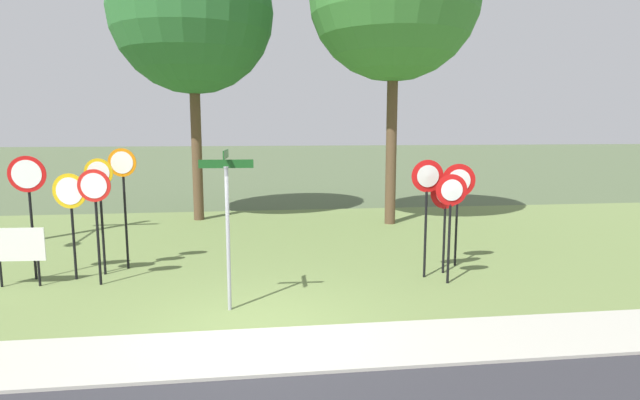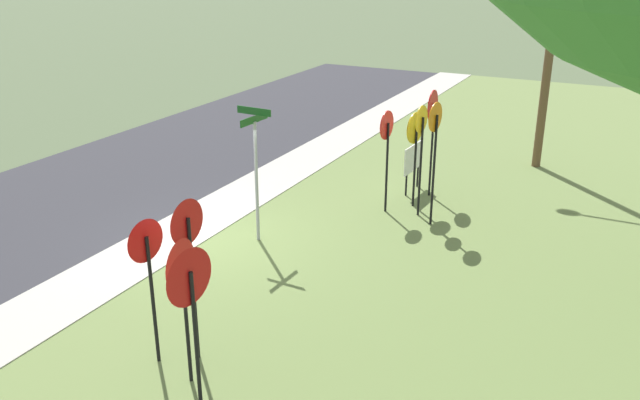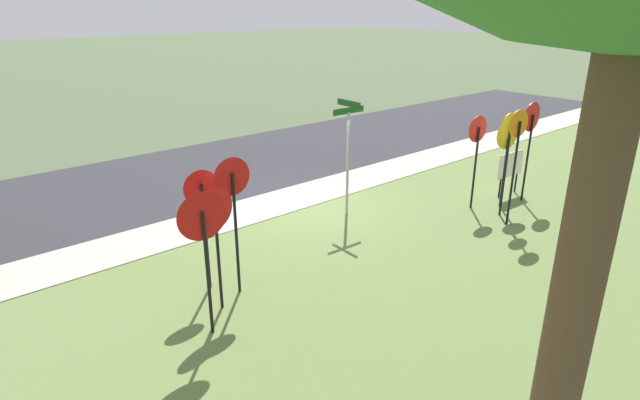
# 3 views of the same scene
# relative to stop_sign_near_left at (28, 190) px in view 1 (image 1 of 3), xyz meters

# --- Properties ---
(ground_plane) EXTENTS (160.00, 160.00, 0.00)m
(ground_plane) POSITION_rel_stop_sign_near_left_xyz_m (4.86, -3.40, -2.03)
(ground_plane) COLOR #4C5B3D
(sidewalk_strip) EXTENTS (44.00, 1.60, 0.06)m
(sidewalk_strip) POSITION_rel_stop_sign_near_left_xyz_m (4.86, -4.20, -2.00)
(sidewalk_strip) COLOR #ADAA9E
(sidewalk_strip) RESTS_ON ground_plane
(grass_median) EXTENTS (44.00, 12.00, 0.04)m
(grass_median) POSITION_rel_stop_sign_near_left_xyz_m (4.86, 2.60, -2.01)
(grass_median) COLOR olive
(grass_median) RESTS_ON ground_plane
(stop_sign_near_left) EXTENTS (0.78, 0.09, 2.71)m
(stop_sign_near_left) POSITION_rel_stop_sign_near_left_xyz_m (0.00, 0.00, 0.00)
(stop_sign_near_left) COLOR black
(stop_sign_near_left) RESTS_ON grass_median
(stop_sign_near_right) EXTENTS (0.68, 0.11, 2.46)m
(stop_sign_near_right) POSITION_rel_stop_sign_near_left_xyz_m (1.53, -0.59, -0.22)
(stop_sign_near_right) COLOR black
(stop_sign_near_right) RESTS_ON grass_median
(stop_sign_far_left) EXTENTS (0.75, 0.16, 2.34)m
(stop_sign_far_left) POSITION_rel_stop_sign_near_left_xyz_m (0.88, -0.13, -0.29)
(stop_sign_far_left) COLOR black
(stop_sign_far_left) RESTS_ON grass_median
(stop_sign_far_center) EXTENTS (0.65, 0.12, 2.84)m
(stop_sign_far_center) POSITION_rel_stop_sign_near_left_xyz_m (1.80, 0.63, 0.04)
(stop_sign_far_center) COLOR black
(stop_sign_far_center) RESTS_ON grass_median
(stop_sign_far_right) EXTENTS (0.63, 0.11, 2.64)m
(stop_sign_far_right) POSITION_rel_stop_sign_near_left_xyz_m (1.40, 0.19, -0.11)
(stop_sign_far_right) COLOR black
(stop_sign_far_right) RESTS_ON grass_median
(yield_sign_near_left) EXTENTS (0.76, 0.13, 2.26)m
(yield_sign_near_left) POSITION_rel_stop_sign_near_left_xyz_m (9.06, -0.68, -0.31)
(yield_sign_near_left) COLOR black
(yield_sign_near_left) RESTS_ON grass_median
(yield_sign_near_right) EXTENTS (0.71, 0.11, 2.62)m
(yield_sign_near_right) POSITION_rel_stop_sign_near_left_xyz_m (8.52, -0.94, -0.04)
(yield_sign_near_right) COLOR black
(yield_sign_near_right) RESTS_ON grass_median
(yield_sign_far_left) EXTENTS (0.66, 0.13, 2.35)m
(yield_sign_far_left) POSITION_rel_stop_sign_near_left_xyz_m (8.88, -1.43, -0.25)
(yield_sign_far_left) COLOR black
(yield_sign_far_left) RESTS_ON grass_median
(yield_sign_far_right) EXTENTS (0.79, 0.14, 2.46)m
(yield_sign_far_right) POSITION_rel_stop_sign_near_left_xyz_m (9.57, -0.12, -0.15)
(yield_sign_far_right) COLOR black
(yield_sign_far_right) RESTS_ON grass_median
(street_name_post) EXTENTS (0.96, 0.82, 2.92)m
(street_name_post) POSITION_rel_stop_sign_near_left_xyz_m (4.32, -2.41, -0.25)
(street_name_post) COLOR #9EA0A8
(street_name_post) RESTS_ON grass_median
(notice_board) EXTENTS (1.10, 0.09, 1.25)m
(notice_board) POSITION_rel_stop_sign_near_left_xyz_m (-0.10, -0.47, -1.16)
(notice_board) COLOR black
(notice_board) RESTS_ON grass_median
(oak_tree_left) EXTENTS (5.53, 5.53, 9.96)m
(oak_tree_left) POSITION_rel_stop_sign_near_left_xyz_m (2.78, 6.91, 5.18)
(oak_tree_left) COLOR brown
(oak_tree_left) RESTS_ON grass_median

